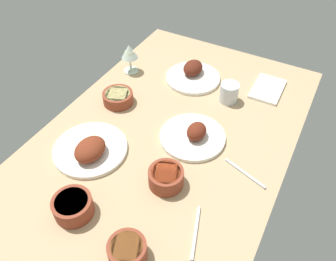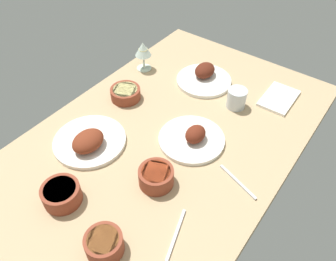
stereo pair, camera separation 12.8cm
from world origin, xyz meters
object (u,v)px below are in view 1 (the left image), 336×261
Objects in this scene: plate_far_side at (90,149)px; plate_near_viewer at (193,135)px; bowl_sauce at (166,177)px; water_tumbler at (229,93)px; bowl_potatoes at (118,97)px; folded_napkin at (268,89)px; wine_glass at (129,53)px; fork_loose at (196,232)px; plate_center_main at (193,74)px; bowl_soup at (127,251)px; spoon_loose at (245,173)px; bowl_pasta at (73,206)px.

plate_far_side is 38.55cm from plate_near_viewer.
bowl_sauce is 1.42× the size of water_tumbler.
bowl_potatoes is 1.54× the size of water_tumbler.
bowl_sauce is 0.62× the size of folded_napkin.
plate_far_side reaches higher than bowl_potatoes.
wine_glass reaches higher than bowl_sauce.
plate_near_viewer is at bearing 129.77° from plate_far_side.
fork_loose is (61.06, 62.73, -9.53)cm from wine_glass.
plate_center_main is 1.30× the size of folded_napkin.
bowl_soup is 1.33× the size of water_tumbler.
bowl_potatoes is 1.16× the size of bowl_soup.
wine_glass is 88.06cm from fork_loose.
water_tumbler is at bearing -179.61° from bowl_soup.
plate_far_side reaches higher than folded_napkin.
plate_near_viewer is 37.66cm from bowl_potatoes.
plate_near_viewer is at bearing -6.56° from water_tumbler.
fork_loose is at bearing 54.47° from bowl_potatoes.
plate_far_side is 29.91cm from bowl_potatoes.
bowl_sauce is 27.70cm from spoon_loose.
plate_center_main is at bearing 107.59° from wine_glass.
plate_center_main is at bearing -154.07° from plate_near_viewer.
bowl_sauce is at bearing -2.53° from water_tumbler.
folded_napkin is at bearing 145.92° from plate_far_side.
plate_far_side is 61.97cm from water_tumbler.
bowl_pasta is 1.49× the size of water_tumbler.
fork_loose is (11.64, 16.51, -3.02)cm from bowl_sauce.
water_tumbler reaches higher than spoon_loose.
bowl_sauce is at bearing 92.51° from plate_far_side.
bowl_pasta is at bearing 25.82° from plate_far_side.
bowl_soup is (54.88, 41.15, 0.69)cm from bowl_potatoes.
water_tumbler is (-74.53, 22.18, 0.81)cm from bowl_pasta.
folded_napkin reaches higher than fork_loose.
bowl_potatoes is at bearing -125.68° from bowl_sauce.
water_tumbler is 0.48× the size of fork_loose.
fork_loose is (34.95, 17.45, -1.35)cm from plate_near_viewer.
bowl_pasta is at bearing -22.13° from plate_near_viewer.
fork_loose is at bearing 0.99° from folded_napkin.
wine_glass reaches higher than bowl_pasta.
water_tumbler reaches higher than plate_near_viewer.
plate_near_viewer is 52.90cm from wine_glass.
bowl_soup is at bearing 32.55° from wine_glass.
bowl_sauce is 30.69cm from bowl_pasta.
spoon_loose is (-43.85, 19.24, -2.99)cm from bowl_soup.
wine_glass is (8.95, -28.23, 7.86)cm from plate_center_main.
bowl_sauce is at bearing 17.12° from plate_center_main.
spoon_loose is at bearing 151.07° from fork_loose.
bowl_potatoes is 68.60cm from bowl_soup.
folded_napkin is 1.10× the size of fork_loose.
water_tumbler reaches higher than bowl_pasta.
plate_near_viewer is at bearing -177.69° from bowl_sauce.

